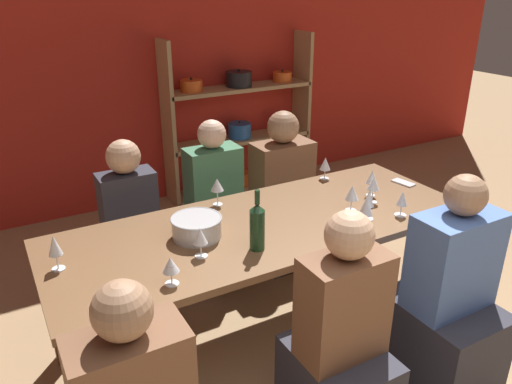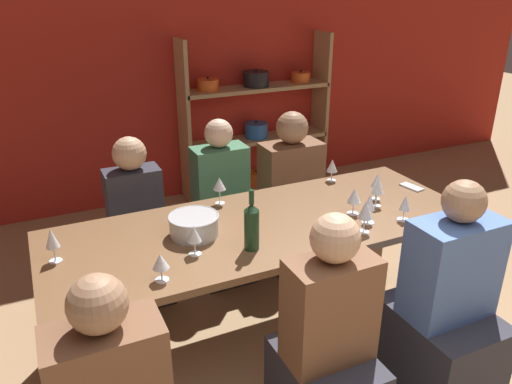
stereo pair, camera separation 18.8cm
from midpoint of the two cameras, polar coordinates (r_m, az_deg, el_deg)
name	(u,v)px [view 2 (the right image)]	position (r m, az deg, el deg)	size (l,w,h in m)	color
wall_back_red	(164,57)	(4.72, -9.26, 14.98)	(8.80, 0.06, 2.70)	red
shelf_unit	(258,128)	(4.98, 1.27, 7.28)	(1.50, 0.30, 1.53)	tan
dining_table	(264,237)	(2.80, 2.81, -5.22)	(2.38, 0.89, 0.76)	brown
mixing_bowl	(194,224)	(2.62, -5.08, -3.74)	(0.27, 0.27, 0.11)	#B7BABC
wine_bottle_green	(252,226)	(2.45, 1.70, -3.92)	(0.08, 0.08, 0.32)	#19381E
wine_glass_red_a	(219,184)	(2.95, -2.39, 0.85)	(0.08, 0.08, 0.17)	white
wine_glass_red_b	(365,211)	(2.70, 14.36, -2.11)	(0.08, 0.08, 0.18)	white
wine_glass_white_a	(354,196)	(2.90, 12.98, -0.51)	(0.08, 0.08, 0.16)	white
wine_glass_red_c	(161,262)	(2.24, -8.49, -7.97)	(0.08, 0.08, 0.14)	white
wine_glass_empty_a	(194,234)	(2.42, -4.88, -4.90)	(0.07, 0.07, 0.16)	white
wine_glass_empty_b	(52,239)	(2.50, -20.33, -5.09)	(0.06, 0.06, 0.18)	white
wine_glass_empty_c	(370,203)	(2.81, 14.75, -1.25)	(0.07, 0.07, 0.18)	white
wine_glass_empty_d	(377,181)	(3.12, 15.38, 1.22)	(0.07, 0.07, 0.17)	white
wine_glass_empty_e	(332,166)	(3.35, 10.30, 2.92)	(0.07, 0.07, 0.15)	white
wine_glass_white_b	(405,204)	(2.90, 18.46, -1.32)	(0.07, 0.07, 0.15)	white
wine_glass_white_c	(377,188)	(3.03, 15.45, 0.46)	(0.08, 0.08, 0.16)	white
cell_phone	(412,187)	(3.41, 18.89, 0.53)	(0.09, 0.16, 0.01)	silver
person_far_a	(221,220)	(3.53, -2.46, -3.27)	(0.37, 0.46, 1.16)	#2D2D38
person_near_b	(326,364)	(2.37, 10.43, -18.83)	(0.38, 0.48, 1.16)	#2D2D38
person_far_b	(138,239)	(3.36, -11.75, -5.32)	(0.34, 0.43, 1.12)	#2D2D38
person_near_c	(443,320)	(2.78, 22.45, -13.38)	(0.44, 0.55, 1.18)	#2D2D38
person_far_c	(290,208)	(3.76, 5.32, -1.81)	(0.44, 0.55, 1.15)	#2D2D38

